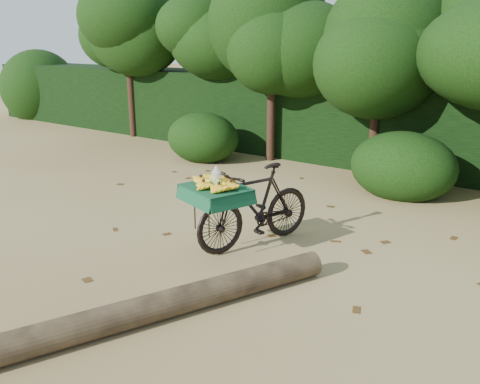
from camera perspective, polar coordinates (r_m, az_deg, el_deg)
The scene contains 7 objects.
ground at distance 6.48m, azimuth -8.81°, elevation -6.88°, with size 80.00×80.00×0.00m, color tan.
vendor_bicycle at distance 6.49m, azimuth 1.54°, elevation -1.50°, with size 1.15×1.90×1.07m.
fallen_log at distance 5.02m, azimuth -9.08°, elevation -12.53°, with size 0.27×0.27×3.78m, color brown.
hedge_backdrop at distance 11.40m, azimuth 14.23°, elevation 7.72°, with size 26.00×1.80×1.80m, color black.
tree_row at distance 10.84m, azimuth 9.71°, elevation 13.40°, with size 14.50×2.00×4.00m, color black, non-canonical shape.
bush_clumps at distance 9.48m, azimuth 12.10°, elevation 3.36°, with size 8.80×1.70×0.90m, color black, non-canonical shape.
leaf_litter at distance 6.91m, azimuth -4.98°, elevation -5.17°, with size 7.00×7.30×0.01m, color #492F13, non-canonical shape.
Camera 1 is at (4.30, -4.12, 2.56)m, focal length 38.00 mm.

